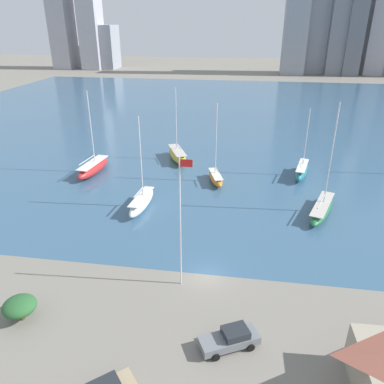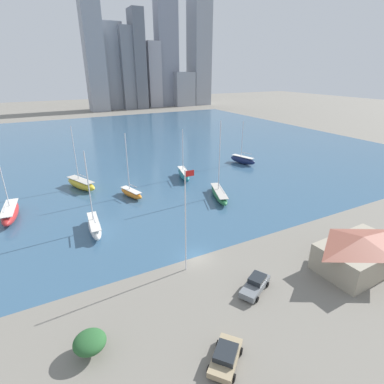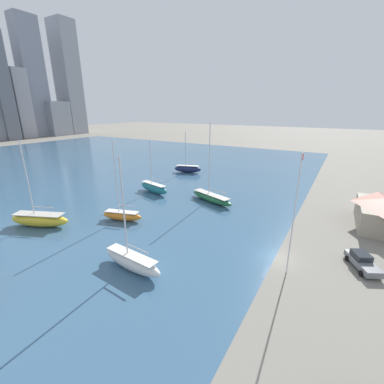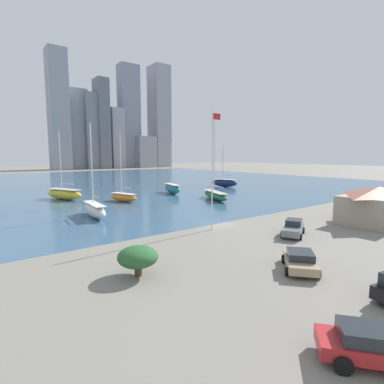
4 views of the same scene
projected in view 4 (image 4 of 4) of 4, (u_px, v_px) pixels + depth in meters
The scene contains 15 objects.
ground_plane at pixel (217, 224), 38.40m from camera, with size 500.00×500.00×0.00m, color gray.
harbor_water at pixel (67, 183), 93.62m from camera, with size 180.00×140.00×0.00m.
boat_shed at pixel (378, 204), 39.15m from camera, with size 11.11×6.95×4.69m.
flag_pole at pixel (213, 168), 34.56m from camera, with size 1.24×0.14×13.64m.
yard_shrub at pixel (138, 257), 21.64m from camera, with size 2.96×2.96×2.21m.
distant_city_skyline at pixel (54, 119), 181.42m from camera, with size 203.86×22.51×74.31m.
sailboat_white at pixel (95, 210), 42.39m from camera, with size 2.43×8.70×13.17m.
sailboat_navy at pixel (224, 183), 83.77m from camera, with size 4.13×7.97×11.54m.
sailboat_green at pixel (215, 195), 59.32m from camera, with size 5.63×10.81×15.30m.
sailboat_orange at pixel (123, 197), 56.83m from camera, with size 3.67×7.02×12.99m.
sailboat_teal at pixel (172, 188), 69.18m from camera, with size 3.63×8.77×11.58m.
sailboat_yellow at pixel (64, 194), 59.38m from camera, with size 6.04×9.64×13.50m.
parked_sedan_tan at pixel (300, 260), 22.85m from camera, with size 4.71×4.48×1.47m.
parked_pickup_gray at pixel (293, 228), 32.82m from camera, with size 5.22×3.89×1.69m.
parked_wagon_red at pixel (376, 345), 12.47m from camera, with size 4.23×4.61×1.60m.
Camera 4 is at (-25.40, -27.93, 8.73)m, focal length 28.00 mm.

